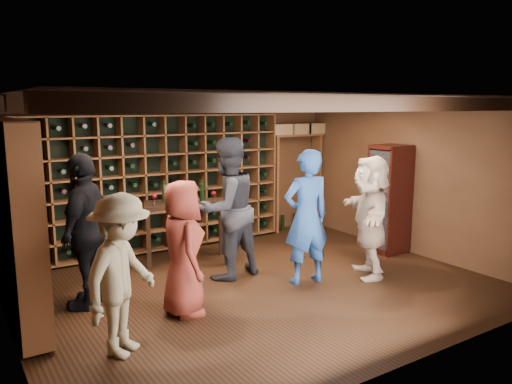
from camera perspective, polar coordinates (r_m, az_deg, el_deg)
ground at (r=6.85m, az=0.20°, el=-10.70°), size 6.00×6.00×0.00m
room_shell at (r=6.46m, az=-0.03°, el=9.98°), size 6.00×6.00×6.00m
wine_rack_back at (r=8.36m, az=-11.62°, el=0.99°), size 4.65×0.30×2.20m
wine_rack_left at (r=6.36m, az=-26.14°, el=-2.54°), size 0.30×2.65×2.20m
crate_shelf at (r=9.74m, az=4.64°, el=4.86°), size 1.20×0.32×2.07m
display_cabinet at (r=8.50m, az=14.97°, el=-1.01°), size 0.55×0.50×1.75m
man_blue_shirt at (r=6.78m, az=5.79°, el=-2.85°), size 0.73×0.54×1.84m
man_grey_suit at (r=6.96m, az=-3.31°, el=-1.90°), size 1.08×0.91×1.98m
guest_red_floral at (r=5.82m, az=-8.34°, el=-6.37°), size 0.63×0.85×1.58m
guest_woman_black at (r=6.28m, az=-18.83°, el=-4.22°), size 1.04×1.14×1.87m
guest_khaki at (r=5.02m, az=-15.11°, el=-9.16°), size 1.17×1.11×1.59m
guest_beige at (r=7.23m, az=12.92°, el=-2.72°), size 1.28×1.63×1.73m
tasting_table at (r=7.72m, az=-8.04°, el=-2.05°), size 1.39×1.03×1.23m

